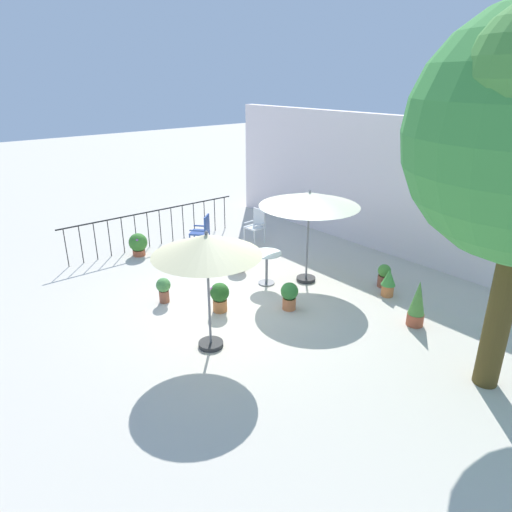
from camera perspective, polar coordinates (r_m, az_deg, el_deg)
The scene contains 17 objects.
ground_plane at distance 10.12m, azimuth -2.04°, elevation -4.60°, with size 60.00×60.00×0.00m, color beige.
villa_facade at distance 12.74m, azimuth 14.87°, elevation 8.78°, with size 10.91×0.30×3.57m, color white.
terrace_railing at distance 12.97m, azimuth -12.70°, elevation 4.16°, with size 0.03×5.22×1.01m.
patio_umbrella_0 at distance 10.10m, azimuth 6.71°, elevation 6.98°, with size 2.23×2.23×2.17m.
patio_umbrella_1 at distance 7.43m, azimuth -6.20°, elevation 1.22°, with size 1.83×1.83×2.16m.
cafe_table_0 at distance 10.33m, azimuth 1.34°, elevation -0.80°, with size 0.67×0.67×0.76m.
patio_chair_0 at distance 12.95m, azimuth 0.05°, elevation 4.06°, with size 0.49×0.45×0.97m.
patio_chair_1 at distance 12.53m, azimuth -6.73°, elevation 3.29°, with size 0.66×0.66×0.96m.
potted_plant_0 at distance 10.24m, azimuth 16.27°, elevation -3.11°, with size 0.31×0.31×0.63m.
potted_plant_1 at distance 9.32m, azimuth 4.21°, elevation -4.87°, with size 0.36×0.36×0.58m.
potted_plant_2 at distance 11.81m, azimuth -8.10°, elevation 0.68°, with size 0.38×0.38×0.52m.
potted_plant_3 at distance 9.77m, azimuth -11.51°, elevation -4.00°, with size 0.30×0.30×0.55m.
potted_plant_4 at distance 9.19m, azimuth 19.56°, elevation -5.68°, with size 0.32×0.32×0.93m.
potted_plant_5 at distance 11.14m, azimuth -2.25°, elevation -0.24°, with size 0.45×0.45×0.59m.
potted_plant_6 at distance 12.44m, azimuth -14.55°, elevation 1.51°, with size 0.49×0.49×0.61m.
potted_plant_7 at distance 9.24m, azimuth -4.58°, elevation -4.97°, with size 0.39×0.39×0.61m.
potted_plant_8 at distance 10.67m, azimuth 15.74°, elevation -2.32°, with size 0.29×0.29×0.54m.
Camera 1 is at (7.21, -5.49, 4.49)m, focal length 31.91 mm.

